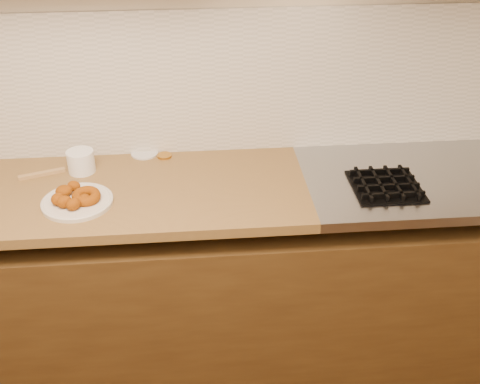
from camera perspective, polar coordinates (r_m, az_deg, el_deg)
name	(u,v)px	position (r m, az deg, el deg)	size (l,w,h in m)	color
wall_back	(171,47)	(2.44, -6.53, 13.48)	(4.00, 0.02, 2.70)	beige
base_cabinet	(184,288)	(2.63, -5.33, -9.07)	(3.60, 0.60, 0.77)	#4D3517
butcher_block	(7,198)	(2.45, -21.26, -0.56)	(2.30, 0.62, 0.04)	olive
stovetop	(464,177)	(2.59, 20.45, 1.32)	(1.30, 0.62, 0.04)	#9EA0A5
backsplash	(174,85)	(2.48, -6.32, 10.09)	(3.60, 0.02, 0.60)	beige
burner_grates	(467,181)	(2.50, 20.76, 1.01)	(0.91, 0.26, 0.03)	black
donut_plate	(77,202)	(2.29, -15.17, -0.92)	(0.26, 0.26, 0.01)	beige
ring_donut	(86,196)	(2.27, -14.39, -0.38)	(0.11, 0.11, 0.04)	#914200
fried_dough_chunks	(69,197)	(2.28, -15.95, -0.45)	(0.15, 0.19, 0.05)	#914200
plastic_tub	(81,161)	(2.49, -14.85, 2.82)	(0.11, 0.11, 0.09)	white
tub_lid	(145,153)	(2.59, -9.04, 3.64)	(0.11, 0.11, 0.01)	silver
brass_jar_lid	(164,156)	(2.55, -7.18, 3.43)	(0.06, 0.06, 0.01)	#BC8431
wooden_utensil	(42,174)	(2.52, -18.27, 1.65)	(0.18, 0.02, 0.01)	#A47E4B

